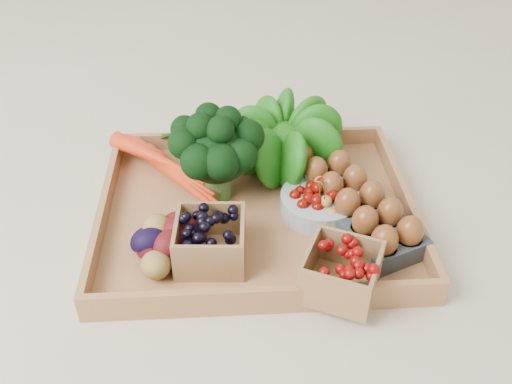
{
  "coord_description": "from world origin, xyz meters",
  "views": [
    {
      "loc": [
        -0.05,
        -0.79,
        0.67
      ],
      "look_at": [
        0.0,
        0.0,
        0.06
      ],
      "focal_mm": 40.0,
      "sensor_mm": 36.0,
      "label": 1
    }
  ],
  "objects": [
    {
      "name": "tray",
      "position": [
        0.0,
        0.0,
        0.01
      ],
      "size": [
        0.55,
        0.45,
        0.01
      ],
      "primitive_type": "cube",
      "color": "#AC7648",
      "rests_on": "ground"
    },
    {
      "name": "cherry_bowl",
      "position": [
        0.11,
        -0.01,
        0.03
      ],
      "size": [
        0.14,
        0.14,
        0.04
      ],
      "primitive_type": "cylinder",
      "color": "#8C9EA5",
      "rests_on": "tray"
    },
    {
      "name": "egg_carton",
      "position": [
        0.17,
        -0.01,
        0.03
      ],
      "size": [
        0.22,
        0.33,
        0.04
      ],
      "primitive_type": "cube",
      "rotation": [
        0.0,
        0.0,
        0.39
      ],
      "color": "#333941",
      "rests_on": "tray"
    },
    {
      "name": "ground",
      "position": [
        0.0,
        0.0,
        0.0
      ],
      "size": [
        4.0,
        4.0,
        0.0
      ],
      "primitive_type": "plane",
      "color": "beige",
      "rests_on": "ground"
    },
    {
      "name": "lettuce",
      "position": [
        0.06,
        0.15,
        0.09
      ],
      "size": [
        0.15,
        0.15,
        0.15
      ],
      "primitive_type": "sphere",
      "color": "#12570D",
      "rests_on": "tray"
    },
    {
      "name": "broccoli",
      "position": [
        -0.07,
        0.05,
        0.08
      ],
      "size": [
        0.17,
        0.17,
        0.13
      ],
      "primitive_type": null,
      "color": "black",
      "rests_on": "tray"
    },
    {
      "name": "carrots",
      "position": [
        -0.15,
        0.1,
        0.04
      ],
      "size": [
        0.23,
        0.17,
        0.06
      ],
      "primitive_type": null,
      "color": "red",
      "rests_on": "tray"
    },
    {
      "name": "punnet_blackberry",
      "position": [
        -0.08,
        -0.11,
        0.05
      ],
      "size": [
        0.12,
        0.12,
        0.08
      ],
      "primitive_type": "cube",
      "rotation": [
        0.0,
        0.0,
        -0.06
      ],
      "color": "black",
      "rests_on": "tray"
    },
    {
      "name": "punnet_raspberry",
      "position": [
        0.12,
        -0.19,
        0.05
      ],
      "size": [
        0.14,
        0.14,
        0.07
      ],
      "primitive_type": "cube",
      "rotation": [
        0.0,
        0.0,
        -0.43
      ],
      "color": "#650604",
      "rests_on": "tray"
    },
    {
      "name": "potatoes",
      "position": [
        -0.16,
        -0.1,
        0.06
      ],
      "size": [
        0.15,
        0.15,
        0.08
      ],
      "primitive_type": null,
      "color": "#430A0F",
      "rests_on": "tray"
    }
  ]
}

